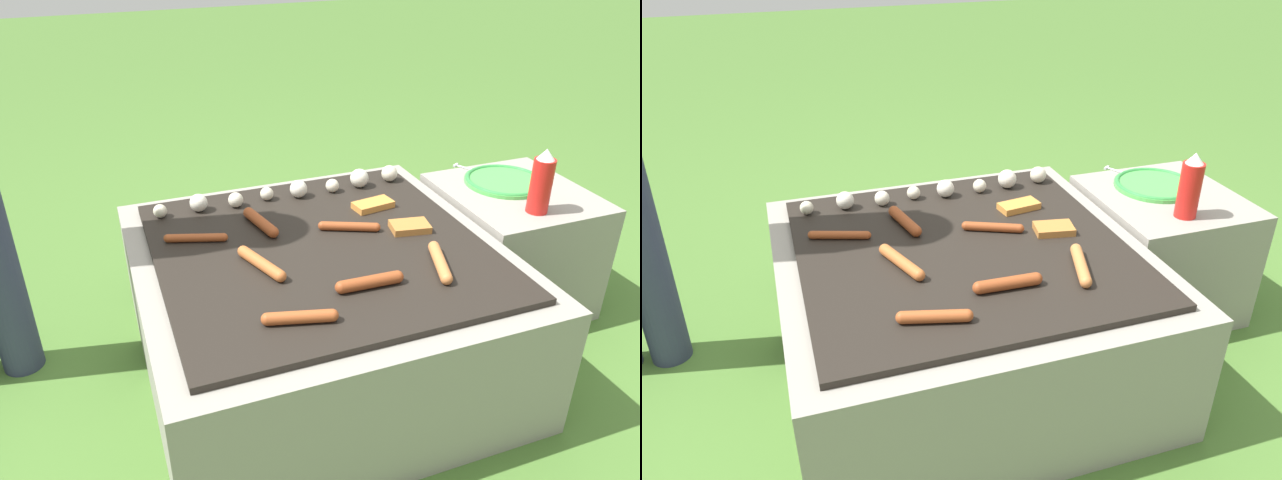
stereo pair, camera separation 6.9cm
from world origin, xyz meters
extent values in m
plane|color=#47702D|center=(0.00, 0.00, 0.00)|extent=(14.00, 14.00, 0.00)
cube|color=gray|center=(0.00, 0.00, 0.19)|extent=(0.98, 0.98, 0.38)
cube|color=black|center=(0.00, 0.00, 0.39)|extent=(0.86, 0.86, 0.02)
cube|color=gray|center=(0.72, 0.11, 0.20)|extent=(0.44, 0.48, 0.40)
cylinder|color=#B7602D|center=(-0.18, -0.05, 0.41)|extent=(0.08, 0.16, 0.03)
sphere|color=#B7602D|center=(-0.15, -0.13, 0.41)|extent=(0.03, 0.03, 0.03)
sphere|color=#B7602D|center=(-0.21, 0.02, 0.41)|extent=(0.03, 0.03, 0.03)
cylinder|color=#93421E|center=(0.11, 0.06, 0.41)|extent=(0.15, 0.09, 0.03)
sphere|color=#93421E|center=(0.04, 0.09, 0.41)|extent=(0.03, 0.03, 0.03)
sphere|color=#93421E|center=(0.18, 0.03, 0.41)|extent=(0.03, 0.03, 0.03)
cylinder|color=#C6753D|center=(0.25, -0.21, 0.41)|extent=(0.08, 0.16, 0.03)
sphere|color=#C6753D|center=(0.27, -0.13, 0.41)|extent=(0.03, 0.03, 0.03)
sphere|color=#C6753D|center=(0.22, -0.28, 0.41)|extent=(0.03, 0.03, 0.03)
cylinder|color=#93421E|center=(-0.12, 0.17, 0.41)|extent=(0.06, 0.15, 0.03)
sphere|color=#93421E|center=(-0.10, 0.09, 0.41)|extent=(0.03, 0.03, 0.03)
sphere|color=#93421E|center=(-0.13, 0.24, 0.41)|extent=(0.03, 0.03, 0.03)
cylinder|color=#93421E|center=(0.04, -0.23, 0.41)|extent=(0.15, 0.04, 0.03)
sphere|color=#93421E|center=(0.11, -0.23, 0.41)|extent=(0.03, 0.03, 0.03)
sphere|color=#93421E|center=(-0.03, -0.23, 0.41)|extent=(0.03, 0.03, 0.03)
cylinder|color=#A34C23|center=(-0.16, -0.31, 0.41)|extent=(0.15, 0.07, 0.03)
sphere|color=#A34C23|center=(-0.23, -0.29, 0.41)|extent=(0.03, 0.03, 0.03)
sphere|color=#A34C23|center=(-0.09, -0.32, 0.41)|extent=(0.03, 0.03, 0.03)
cylinder|color=#93421E|center=(-0.31, 0.15, 0.41)|extent=(0.15, 0.07, 0.02)
sphere|color=#93421E|center=(-0.23, 0.12, 0.41)|extent=(0.02, 0.02, 0.02)
sphere|color=#93421E|center=(-0.38, 0.17, 0.41)|extent=(0.02, 0.02, 0.02)
cube|color=#D18438|center=(0.24, 0.17, 0.41)|extent=(0.13, 0.08, 0.02)
cube|color=#B27033|center=(0.27, 0.00, 0.41)|extent=(0.12, 0.09, 0.02)
sphere|color=beige|center=(-0.38, 0.33, 0.42)|extent=(0.04, 0.04, 0.04)
sphere|color=silver|center=(-0.26, 0.33, 0.42)|extent=(0.05, 0.05, 0.05)
sphere|color=beige|center=(-0.15, 0.32, 0.42)|extent=(0.05, 0.05, 0.05)
sphere|color=beige|center=(-0.05, 0.34, 0.42)|extent=(0.04, 0.04, 0.04)
sphere|color=silver|center=(0.05, 0.32, 0.42)|extent=(0.05, 0.05, 0.05)
sphere|color=beige|center=(0.16, 0.32, 0.42)|extent=(0.04, 0.04, 0.04)
sphere|color=silver|center=(0.26, 0.33, 0.43)|extent=(0.06, 0.06, 0.06)
sphere|color=beige|center=(0.37, 0.34, 0.42)|extent=(0.05, 0.05, 0.05)
cylinder|color=#4CB24C|center=(0.72, 0.18, 0.40)|extent=(0.26, 0.26, 0.01)
torus|color=#338C3F|center=(0.72, 0.18, 0.41)|extent=(0.26, 0.26, 0.01)
cylinder|color=red|center=(0.68, -0.03, 0.48)|extent=(0.06, 0.06, 0.17)
cone|color=white|center=(0.68, -0.03, 0.58)|extent=(0.05, 0.05, 0.03)
cylinder|color=silver|center=(0.70, 0.28, 0.40)|extent=(0.10, 0.18, 0.01)
cube|color=silver|center=(0.65, 0.37, 0.40)|extent=(0.02, 0.02, 0.01)
camera|label=1|loc=(-0.52, -1.37, 1.22)|focal=35.00mm
camera|label=2|loc=(-0.45, -1.39, 1.22)|focal=35.00mm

